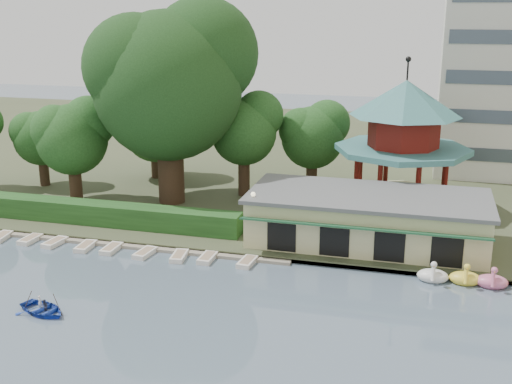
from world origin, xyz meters
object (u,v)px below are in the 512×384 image
at_px(dock, 87,240).
at_px(pavilion, 404,132).
at_px(big_tree, 170,76).
at_px(boathouse, 367,218).
at_px(rowboat_with_passengers, 42,306).

height_order(dock, pavilion, pavilion).
height_order(pavilion, big_tree, big_tree).
xyz_separation_m(boathouse, rowboat_with_passengers, (-18.26, -16.87, -1.87)).
bearing_deg(pavilion, big_tree, -169.71).
bearing_deg(rowboat_with_passengers, big_tree, 91.39).
relative_size(boathouse, pavilion, 1.38).
bearing_deg(big_tree, rowboat_with_passengers, -88.61).
bearing_deg(dock, rowboat_with_passengers, -72.79).
distance_m(pavilion, rowboat_with_passengers, 34.38).
distance_m(pavilion, big_tree, 21.70).
bearing_deg(boathouse, dock, -167.76).
distance_m(boathouse, pavilion, 11.43).
bearing_deg(dock, big_tree, 73.88).
relative_size(dock, pavilion, 2.52).
bearing_deg(boathouse, big_tree, 161.63).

